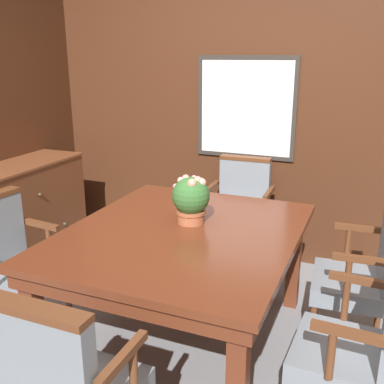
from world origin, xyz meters
name	(u,v)px	position (x,y,z in m)	size (l,w,h in m)	color
ground_plane	(170,365)	(0.00, 0.00, 0.00)	(14.00, 14.00, 0.00)	gray
wall_back	(254,123)	(0.00, 1.75, 1.23)	(7.20, 0.08, 2.45)	#4C2816
dining_table	(183,244)	(-0.03, 0.27, 0.68)	(1.36, 1.60, 0.77)	maroon
chair_left_near	(9,263)	(-1.07, -0.11, 0.53)	(0.51, 0.56, 0.96)	brown
chair_right_far	(365,271)	(1.03, 0.63, 0.53)	(0.50, 0.55, 0.96)	brown
chair_head_far	(240,209)	(-0.01, 1.45, 0.53)	(0.54, 0.48, 0.96)	brown
chair_right_near	(362,342)	(1.04, -0.12, 0.53)	(0.49, 0.54, 0.96)	brown
potted_plant	(191,198)	(-0.03, 0.41, 0.93)	(0.24, 0.24, 0.31)	#B2603D
sideboard_cabinet	(22,220)	(-1.67, 0.65, 0.47)	(0.46, 1.22, 0.94)	brown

